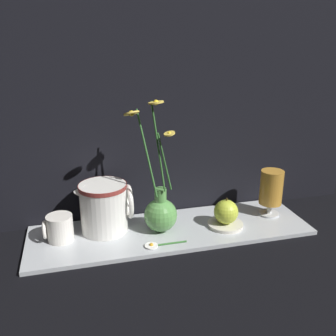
% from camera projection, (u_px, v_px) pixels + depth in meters
% --- Properties ---
extents(ground_plane, '(6.00, 6.00, 0.00)m').
position_uv_depth(ground_plane, '(171.00, 232.00, 1.12)').
color(ground_plane, black).
extents(shelf, '(0.83, 0.24, 0.01)m').
position_uv_depth(shelf, '(171.00, 230.00, 1.11)').
color(shelf, '#B2B7BC').
rests_on(shelf, ground_plane).
extents(backdrop_wall, '(1.33, 0.02, 1.10)m').
position_uv_depth(backdrop_wall, '(159.00, 37.00, 1.06)').
color(backdrop_wall, black).
rests_on(backdrop_wall, ground_plane).
extents(vase_with_flowers, '(0.16, 0.11, 0.39)m').
position_uv_depth(vase_with_flowers, '(160.00, 211.00, 1.08)').
color(vase_with_flowers, '#59994C').
rests_on(vase_with_flowers, shelf).
extents(yellow_mug, '(0.08, 0.07, 0.07)m').
position_uv_depth(yellow_mug, '(59.00, 228.00, 1.04)').
color(yellow_mug, silver).
rests_on(yellow_mug, shelf).
extents(ceramic_pitcher, '(0.16, 0.14, 0.16)m').
position_uv_depth(ceramic_pitcher, '(105.00, 206.00, 1.08)').
color(ceramic_pitcher, white).
rests_on(ceramic_pitcher, shelf).
extents(tea_glass, '(0.07, 0.07, 0.15)m').
position_uv_depth(tea_glass, '(271.00, 189.00, 1.17)').
color(tea_glass, silver).
rests_on(tea_glass, shelf).
extents(saucer_plate, '(0.11, 0.11, 0.01)m').
position_uv_depth(saucer_plate, '(225.00, 224.00, 1.13)').
color(saucer_plate, silver).
rests_on(saucer_plate, shelf).
extents(orange_fruit, '(0.07, 0.07, 0.08)m').
position_uv_depth(orange_fruit, '(226.00, 212.00, 1.11)').
color(orange_fruit, '#B7C638').
rests_on(orange_fruit, saucer_plate).
extents(loose_daisy, '(0.12, 0.04, 0.01)m').
position_uv_depth(loose_daisy, '(156.00, 245.00, 1.02)').
color(loose_daisy, '#336B2D').
rests_on(loose_daisy, shelf).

